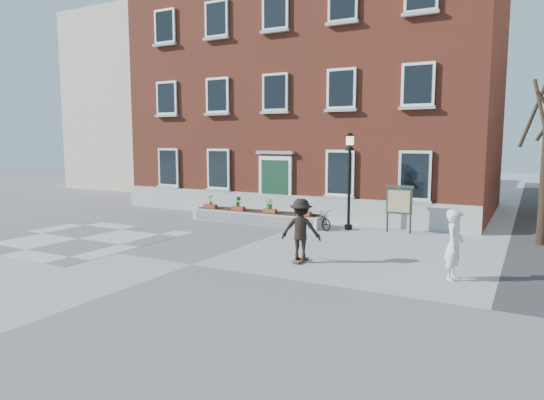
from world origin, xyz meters
The scene contains 10 objects.
ground centered at (0.00, 0.00, 0.00)m, with size 100.00×100.00×0.00m, color gray.
checker_patch centered at (-6.00, 1.00, 0.01)m, with size 6.00×6.00×0.01m, color slate.
distant_building centered at (-18.00, 20.00, 6.50)m, with size 10.00×12.00×13.00m, color beige.
bicycle centered at (1.00, 7.04, 0.40)m, with size 0.54×1.54×0.81m, color black.
bystander centered at (6.93, 2.03, 0.92)m, with size 0.67×0.44×1.84m, color silver.
brick_building centered at (-2.00, 13.98, 6.30)m, with size 18.40×10.85×12.60m.
planter_assembly centered at (-1.99, 7.18, 0.31)m, with size 6.20×1.12×1.15m.
lamp_post centered at (2.10, 7.58, 2.54)m, with size 0.40×0.40×3.93m.
notice_board centered at (4.08, 7.81, 1.26)m, with size 1.10×0.16×1.87m.
skateboarder centered at (2.66, 1.82, 0.99)m, with size 1.31×0.94×1.90m.
Camera 1 is at (8.65, -11.01, 3.60)m, focal length 32.00 mm.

